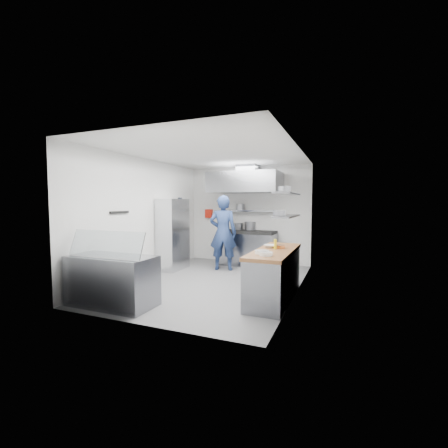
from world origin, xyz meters
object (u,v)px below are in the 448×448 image
at_px(wire_rack, 173,234).
at_px(gas_range, 247,249).
at_px(display_case, 112,281).
at_px(chef, 223,233).

bearing_deg(wire_rack, gas_range, 38.41).
bearing_deg(gas_range, display_case, -105.02).
relative_size(wire_rack, display_case, 1.23).
height_order(wire_rack, display_case, wire_rack).
distance_m(wire_rack, display_case, 2.90).
xyz_separation_m(gas_range, chef, (-0.39, -0.86, 0.52)).
distance_m(gas_range, chef, 1.08).
bearing_deg(gas_range, wire_rack, -141.59).
height_order(gas_range, chef, chef).
bearing_deg(display_case, wire_rack, 100.69).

